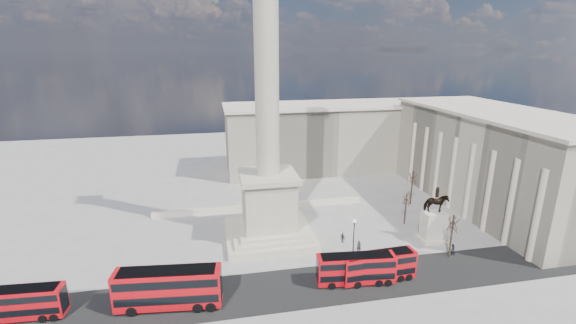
% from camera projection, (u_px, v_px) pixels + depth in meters
% --- Properties ---
extents(ground, '(180.00, 180.00, 0.00)m').
position_uv_depth(ground, '(274.00, 251.00, 58.82)').
color(ground, '#9C9994').
rests_on(ground, ground).
extents(asphalt_road, '(120.00, 9.00, 0.01)m').
position_uv_depth(asphalt_road, '(324.00, 284.00, 50.34)').
color(asphalt_road, black).
rests_on(asphalt_road, ground).
extents(nelsons_column, '(14.00, 14.00, 49.85)m').
position_uv_depth(nelsons_column, '(268.00, 161.00, 59.91)').
color(nelsons_column, beige).
rests_on(nelsons_column, ground).
extents(balustrade_wall, '(40.00, 0.60, 1.10)m').
position_uv_depth(balustrade_wall, '(261.00, 207.00, 73.73)').
color(balustrade_wall, beige).
rests_on(balustrade_wall, ground).
extents(building_east, '(19.00, 46.00, 18.60)m').
position_uv_depth(building_east, '(496.00, 159.00, 74.05)').
color(building_east, beige).
rests_on(building_east, ground).
extents(building_northeast, '(51.00, 17.00, 16.60)m').
position_uv_depth(building_northeast, '(326.00, 136.00, 97.89)').
color(building_northeast, beige).
rests_on(building_northeast, ground).
extents(red_bus_a, '(12.53, 4.09, 4.99)m').
position_uv_depth(red_bus_a, '(169.00, 288.00, 45.22)').
color(red_bus_a, red).
rests_on(red_bus_a, ground).
extents(red_bus_b, '(10.33, 3.37, 4.11)m').
position_uv_depth(red_bus_b, '(356.00, 269.00, 50.05)').
color(red_bus_b, red).
rests_on(red_bus_b, ground).
extents(red_bus_c, '(10.10, 2.77, 4.06)m').
position_uv_depth(red_bus_c, '(379.00, 266.00, 50.68)').
color(red_bus_c, red).
rests_on(red_bus_c, ground).
extents(red_bus_d, '(10.88, 2.82, 4.39)m').
position_uv_depth(red_bus_d, '(573.00, 240.00, 57.20)').
color(red_bus_d, red).
rests_on(red_bus_d, ground).
extents(red_bus_e, '(9.73, 2.82, 3.90)m').
position_uv_depth(red_bus_e, '(20.00, 303.00, 43.44)').
color(red_bus_e, red).
rests_on(red_bus_e, ground).
extents(victorian_lamp, '(0.50, 0.50, 5.87)m').
position_uv_depth(victorian_lamp, '(354.00, 235.00, 56.40)').
color(victorian_lamp, black).
rests_on(victorian_lamp, ground).
extents(equestrian_statue, '(4.42, 3.31, 9.09)m').
position_uv_depth(equestrian_statue, '(434.00, 222.00, 61.19)').
color(equestrian_statue, beige).
rests_on(equestrian_statue, ground).
extents(bare_tree_near, '(1.63, 1.63, 7.13)m').
position_uv_depth(bare_tree_near, '(453.00, 223.00, 55.35)').
color(bare_tree_near, '#332319').
rests_on(bare_tree_near, ground).
extents(bare_tree_mid, '(1.57, 1.57, 5.94)m').
position_uv_depth(bare_tree_mid, '(406.00, 199.00, 66.64)').
color(bare_tree_mid, '#332319').
rests_on(bare_tree_mid, ground).
extents(bare_tree_far, '(1.78, 1.78, 7.28)m').
position_uv_depth(bare_tree_far, '(413.00, 177.00, 75.00)').
color(bare_tree_far, '#332319').
rests_on(bare_tree_far, ground).
extents(pedestrian_walking, '(0.76, 0.56, 1.91)m').
position_uv_depth(pedestrian_walking, '(359.00, 247.00, 58.06)').
color(pedestrian_walking, '#232529').
rests_on(pedestrian_walking, ground).
extents(pedestrian_standing, '(0.90, 0.70, 1.83)m').
position_uv_depth(pedestrian_standing, '(452.00, 250.00, 57.29)').
color(pedestrian_standing, '#232529').
rests_on(pedestrian_standing, ground).
extents(pedestrian_crossing, '(0.85, 1.05, 1.68)m').
position_uv_depth(pedestrian_crossing, '(343.00, 238.00, 61.07)').
color(pedestrian_crossing, '#232529').
rests_on(pedestrian_crossing, ground).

